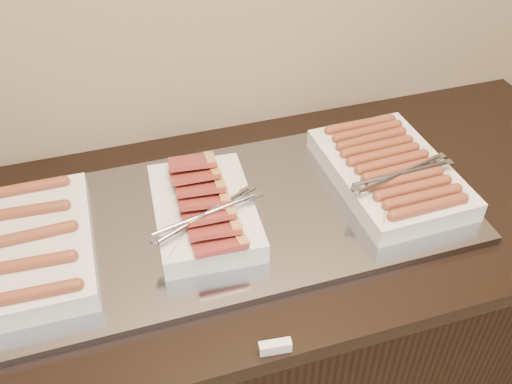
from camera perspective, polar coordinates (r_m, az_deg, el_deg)
The scene contains 6 objects.
counter at distance 1.65m, azimuth -3.18°, elevation -14.42°, with size 2.06×0.76×0.90m.
warming_tray at distance 1.30m, azimuth -4.89°, elevation -3.00°, with size 1.20×0.50×0.02m, color gray.
dish_left at distance 1.28m, azimuth -21.64°, elevation -5.03°, with size 0.26×0.38×0.07m.
dish_center at distance 1.26m, azimuth -5.20°, elevation -1.77°, with size 0.27×0.35×0.09m.
dish_right at distance 1.40m, azimuth 13.26°, elevation 2.08°, with size 0.28×0.40×0.08m.
label_holder at distance 1.08m, azimuth 1.93°, elevation -15.21°, with size 0.06×0.02×0.02m, color silver.
Camera 1 is at (-0.20, 1.20, 1.80)m, focal length 40.00 mm.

